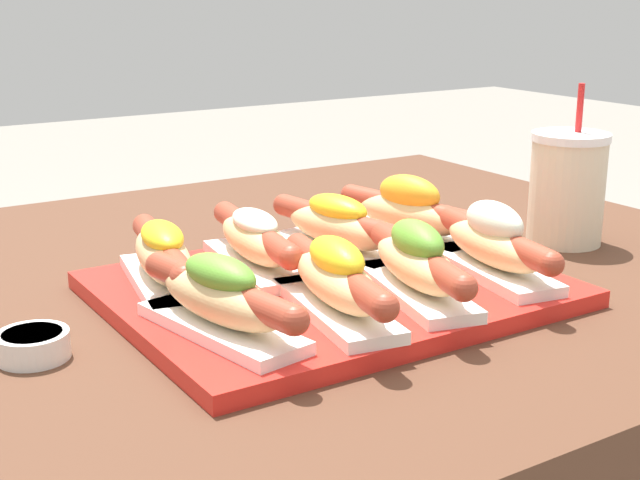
{
  "coord_description": "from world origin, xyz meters",
  "views": [
    {
      "loc": [
        -0.5,
        -0.85,
        1.03
      ],
      "look_at": [
        -0.01,
        -0.09,
        0.77
      ],
      "focal_mm": 50.0,
      "sensor_mm": 36.0,
      "label": 1
    }
  ],
  "objects_px": {
    "hot_dog_3": "(493,243)",
    "hot_dog_2": "(416,263)",
    "hot_dog_6": "(337,227)",
    "hot_dog_7": "(409,212)",
    "hot_dog_4": "(163,257)",
    "drink_cup": "(567,188)",
    "hot_dog_0": "(221,298)",
    "hot_dog_1": "(336,280)",
    "serving_tray": "(330,289)",
    "hot_dog_5": "(255,240)",
    "sauce_bowl": "(33,344)"
  },
  "relations": [
    {
      "from": "hot_dog_4",
      "to": "sauce_bowl",
      "type": "relative_size",
      "value": 3.43
    },
    {
      "from": "hot_dog_2",
      "to": "hot_dog_4",
      "type": "xyz_separation_m",
      "value": [
        -0.2,
        0.16,
        -0.0
      ]
    },
    {
      "from": "serving_tray",
      "to": "hot_dog_1",
      "type": "bearing_deg",
      "value": -119.85
    },
    {
      "from": "hot_dog_2",
      "to": "drink_cup",
      "type": "distance_m",
      "value": 0.33
    },
    {
      "from": "hot_dog_3",
      "to": "hot_dog_2",
      "type": "bearing_deg",
      "value": -175.18
    },
    {
      "from": "serving_tray",
      "to": "hot_dog_4",
      "type": "xyz_separation_m",
      "value": [
        -0.15,
        0.07,
        0.04
      ]
    },
    {
      "from": "hot_dog_7",
      "to": "hot_dog_4",
      "type": "bearing_deg",
      "value": -179.7
    },
    {
      "from": "hot_dog_6",
      "to": "hot_dog_7",
      "type": "bearing_deg",
      "value": 1.1
    },
    {
      "from": "hot_dog_6",
      "to": "drink_cup",
      "type": "xyz_separation_m",
      "value": [
        0.31,
        -0.06,
        0.02
      ]
    },
    {
      "from": "hot_dog_5",
      "to": "serving_tray",
      "type": "bearing_deg",
      "value": -58.98
    },
    {
      "from": "hot_dog_3",
      "to": "drink_cup",
      "type": "xyz_separation_m",
      "value": [
        0.21,
        0.09,
        0.02
      ]
    },
    {
      "from": "hot_dog_0",
      "to": "hot_dog_1",
      "type": "distance_m",
      "value": 0.11
    },
    {
      "from": "hot_dog_5",
      "to": "drink_cup",
      "type": "bearing_deg",
      "value": -8.9
    },
    {
      "from": "drink_cup",
      "to": "hot_dog_4",
      "type": "bearing_deg",
      "value": 173.36
    },
    {
      "from": "hot_dog_4",
      "to": "drink_cup",
      "type": "xyz_separation_m",
      "value": [
        0.52,
        -0.06,
        0.02
      ]
    },
    {
      "from": "hot_dog_4",
      "to": "sauce_bowl",
      "type": "height_order",
      "value": "hot_dog_4"
    },
    {
      "from": "hot_dog_0",
      "to": "hot_dog_7",
      "type": "distance_m",
      "value": 0.35
    },
    {
      "from": "hot_dog_4",
      "to": "drink_cup",
      "type": "relative_size",
      "value": 1.09
    },
    {
      "from": "hot_dog_3",
      "to": "hot_dog_4",
      "type": "xyz_separation_m",
      "value": [
        -0.31,
        0.15,
        -0.0
      ]
    },
    {
      "from": "hot_dog_0",
      "to": "hot_dog_2",
      "type": "bearing_deg",
      "value": -3.82
    },
    {
      "from": "serving_tray",
      "to": "hot_dog_1",
      "type": "xyz_separation_m",
      "value": [
        -0.05,
        -0.09,
        0.04
      ]
    },
    {
      "from": "hot_dog_1",
      "to": "hot_dog_4",
      "type": "bearing_deg",
      "value": 123.52
    },
    {
      "from": "hot_dog_5",
      "to": "hot_dog_4",
      "type": "bearing_deg",
      "value": -177.93
    },
    {
      "from": "hot_dog_1",
      "to": "hot_dog_4",
      "type": "relative_size",
      "value": 1.0
    },
    {
      "from": "serving_tray",
      "to": "hot_dog_6",
      "type": "relative_size",
      "value": 2.02
    },
    {
      "from": "hot_dog_4",
      "to": "hot_dog_0",
      "type": "bearing_deg",
      "value": -92.57
    },
    {
      "from": "hot_dog_2",
      "to": "hot_dog_6",
      "type": "xyz_separation_m",
      "value": [
        0.01,
        0.16,
        -0.0
      ]
    },
    {
      "from": "hot_dog_5",
      "to": "hot_dog_7",
      "type": "xyz_separation_m",
      "value": [
        0.21,
        -0.0,
        0.0
      ]
    },
    {
      "from": "hot_dog_3",
      "to": "hot_dog_6",
      "type": "xyz_separation_m",
      "value": [
        -0.1,
        0.15,
        -0.0
      ]
    },
    {
      "from": "hot_dog_1",
      "to": "drink_cup",
      "type": "height_order",
      "value": "drink_cup"
    },
    {
      "from": "hot_dog_7",
      "to": "sauce_bowl",
      "type": "height_order",
      "value": "hot_dog_7"
    },
    {
      "from": "sauce_bowl",
      "to": "drink_cup",
      "type": "height_order",
      "value": "drink_cup"
    },
    {
      "from": "hot_dog_1",
      "to": "hot_dog_3",
      "type": "height_order",
      "value": "hot_dog_3"
    },
    {
      "from": "hot_dog_0",
      "to": "drink_cup",
      "type": "distance_m",
      "value": 0.53
    },
    {
      "from": "serving_tray",
      "to": "hot_dog_5",
      "type": "distance_m",
      "value": 0.1
    },
    {
      "from": "hot_dog_0",
      "to": "hot_dog_3",
      "type": "height_order",
      "value": "hot_dog_3"
    },
    {
      "from": "hot_dog_5",
      "to": "hot_dog_7",
      "type": "bearing_deg",
      "value": -0.62
    },
    {
      "from": "hot_dog_5",
      "to": "hot_dog_7",
      "type": "height_order",
      "value": "hot_dog_7"
    },
    {
      "from": "hot_dog_2",
      "to": "hot_dog_3",
      "type": "height_order",
      "value": "hot_dog_3"
    },
    {
      "from": "hot_dog_6",
      "to": "sauce_bowl",
      "type": "distance_m",
      "value": 0.37
    },
    {
      "from": "hot_dog_7",
      "to": "sauce_bowl",
      "type": "distance_m",
      "value": 0.48
    },
    {
      "from": "hot_dog_1",
      "to": "sauce_bowl",
      "type": "relative_size",
      "value": 3.44
    },
    {
      "from": "hot_dog_6",
      "to": "hot_dog_4",
      "type": "bearing_deg",
      "value": 179.91
    },
    {
      "from": "hot_dog_0",
      "to": "hot_dog_6",
      "type": "distance_m",
      "value": 0.26
    },
    {
      "from": "hot_dog_5",
      "to": "drink_cup",
      "type": "height_order",
      "value": "drink_cup"
    },
    {
      "from": "hot_dog_1",
      "to": "sauce_bowl",
      "type": "distance_m",
      "value": 0.28
    },
    {
      "from": "hot_dog_5",
      "to": "hot_dog_1",
      "type": "bearing_deg",
      "value": -90.88
    },
    {
      "from": "hot_dog_3",
      "to": "hot_dog_7",
      "type": "distance_m",
      "value": 0.15
    },
    {
      "from": "serving_tray",
      "to": "hot_dog_7",
      "type": "xyz_separation_m",
      "value": [
        0.16,
        0.08,
        0.04
      ]
    },
    {
      "from": "drink_cup",
      "to": "hot_dog_7",
      "type": "bearing_deg",
      "value": 162.94
    }
  ]
}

